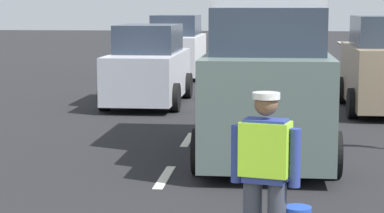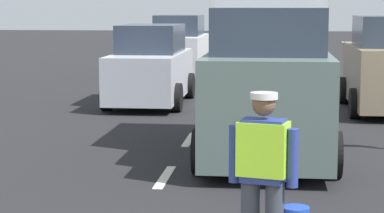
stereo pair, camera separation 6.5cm
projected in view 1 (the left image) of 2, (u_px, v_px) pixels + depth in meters
name	position (u px, v px, depth m)	size (l,w,h in m)	color
ground_plane	(228.00, 77.00, 25.56)	(96.00, 96.00, 0.00)	black
lane_center_line	(234.00, 67.00, 29.70)	(0.14, 46.40, 0.01)	silver
road_worker	(268.00, 170.00, 6.81)	(0.77, 0.38, 1.67)	#383D4C
delivery_truck	(268.00, 58.00, 12.02)	(2.16, 4.60, 3.54)	slate
car_oncoming_second	(176.00, 49.00, 25.07)	(1.98, 4.07, 2.16)	silver
car_oncoming_lead	(149.00, 67.00, 18.30)	(1.90, 4.20, 2.00)	silver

